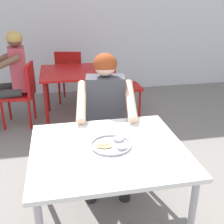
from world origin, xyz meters
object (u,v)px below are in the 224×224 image
table_foreground (108,157)px  table_background_red (73,77)px  chair_red_left (23,91)px  chair_red_right (120,84)px  chair_foreground (105,125)px  patron_background (12,71)px  diner_foreground (106,111)px  thali_tray (112,145)px  chair_red_far (70,73)px

table_foreground → table_background_red: table_foreground is taller
chair_red_left → chair_red_right: chair_red_left is taller
chair_foreground → chair_red_left: size_ratio=0.96×
table_foreground → patron_background: size_ratio=0.82×
diner_foreground → table_background_red: 1.52m
thali_tray → chair_red_right: bearing=75.8°
chair_red_right → table_foreground: bearing=-104.8°
diner_foreground → patron_background: size_ratio=0.97×
diner_foreground → chair_red_far: diner_foreground is taller
table_foreground → diner_foreground: 0.65m
diner_foreground → chair_red_left: (-0.87, 1.45, -0.23)m
table_foreground → thali_tray: bearing=31.0°
chair_red_far → patron_background: 1.06m
table_foreground → diner_foreground: bearing=81.2°
chair_foreground → table_background_red: bearing=99.6°
thali_tray → patron_background: patron_background is taller
thali_tray → patron_background: size_ratio=0.22×
table_foreground → table_background_red: size_ratio=1.19×
chair_red_right → patron_background: size_ratio=0.64×
diner_foreground → table_background_red: bearing=97.4°
table_foreground → thali_tray: 0.09m
chair_red_far → thali_tray: bearing=-87.4°
chair_foreground → chair_red_left: chair_red_left is taller
table_foreground → chair_red_right: size_ratio=1.28×
chair_red_left → chair_foreground: bearing=-54.1°
table_background_red → chair_red_right: bearing=4.0°
diner_foreground → chair_red_left: size_ratio=1.43×
table_foreground → chair_foreground: (0.12, 0.86, -0.18)m
table_foreground → chair_red_far: (-0.10, 2.82, -0.15)m
thali_tray → diner_foreground: size_ratio=0.23×
chair_red_far → table_foreground: bearing=-88.0°
table_foreground → chair_red_right: chair_red_right is taller
diner_foreground → chair_red_far: size_ratio=1.40×
chair_foreground → patron_background: patron_background is taller
diner_foreground → chair_red_far: (-0.20, 2.17, -0.22)m
chair_red_right → chair_red_far: chair_red_far is taller
chair_foreground → chair_red_right: chair_foreground is taller
chair_foreground → chair_red_right: (0.46, 1.34, -0.01)m
table_foreground → thali_tray: size_ratio=3.64×
diner_foreground → chair_foreground: bearing=83.7°
chair_red_right → table_background_red: bearing=-176.0°
table_foreground → thali_tray: (0.03, 0.02, 0.09)m
table_foreground → chair_red_right: (0.58, 2.20, -0.18)m
thali_tray → chair_red_left: size_ratio=0.33×
diner_foreground → chair_red_far: bearing=95.2°
chair_red_left → chair_red_right: size_ratio=1.06×
chair_red_far → chair_foreground: bearing=-83.5°
thali_tray → chair_foreground: (0.10, 0.84, -0.26)m
chair_foreground → chair_red_far: 1.97m
chair_foreground → table_background_red: size_ratio=0.94×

